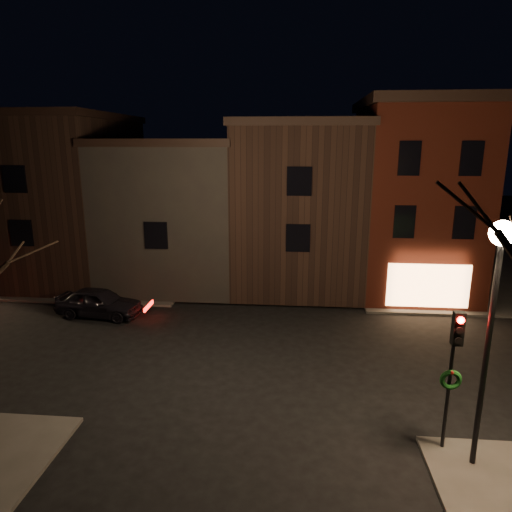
{
  "coord_description": "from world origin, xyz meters",
  "views": [
    {
      "loc": [
        1.44,
        -16.86,
        8.35
      ],
      "look_at": [
        -0.44,
        3.65,
        3.2
      ],
      "focal_mm": 32.0,
      "sensor_mm": 36.0,
      "label": 1
    }
  ],
  "objects": [
    {
      "name": "row_building_b",
      "position": [
        -5.75,
        10.5,
        4.33
      ],
      "size": [
        7.8,
        10.3,
        8.4
      ],
      "color": "black",
      "rests_on": "ground"
    },
    {
      "name": "sidewalk_far_left",
      "position": [
        -20.0,
        20.0,
        0.06
      ],
      "size": [
        30.0,
        30.0,
        0.12
      ],
      "primitive_type": "cube",
      "color": "#2D2B28",
      "rests_on": "ground"
    },
    {
      "name": "ground",
      "position": [
        0.0,
        0.0,
        0.0
      ],
      "size": [
        120.0,
        120.0,
        0.0
      ],
      "primitive_type": "plane",
      "color": "black",
      "rests_on": "ground"
    },
    {
      "name": "row_building_a",
      "position": [
        1.5,
        10.5,
        4.83
      ],
      "size": [
        7.3,
        10.3,
        9.4
      ],
      "color": "black",
      "rests_on": "ground"
    },
    {
      "name": "street_lamp_near",
      "position": [
        6.2,
        -6.0,
        5.18
      ],
      "size": [
        0.6,
        0.6,
        6.48
      ],
      "color": "black",
      "rests_on": "sidewalk_near_right"
    },
    {
      "name": "corner_building",
      "position": [
        8.0,
        9.47,
        5.4
      ],
      "size": [
        6.5,
        8.5,
        10.5
      ],
      "color": "#42140B",
      "rests_on": "ground"
    },
    {
      "name": "parked_car_a",
      "position": [
        -8.18,
        3.5,
        0.71
      ],
      "size": [
        4.34,
        2.14,
        1.42
      ],
      "primitive_type": "imported",
      "rotation": [
        0.0,
        0.0,
        1.46
      ],
      "color": "black",
      "rests_on": "ground"
    },
    {
      "name": "traffic_signal",
      "position": [
        5.6,
        -5.51,
        2.81
      ],
      "size": [
        0.58,
        0.38,
        4.05
      ],
      "color": "black",
      "rests_on": "sidewalk_near_right"
    },
    {
      "name": "row_building_c",
      "position": [
        -13.0,
        10.5,
        5.08
      ],
      "size": [
        7.3,
        10.3,
        9.9
      ],
      "color": "black",
      "rests_on": "ground"
    }
  ]
}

